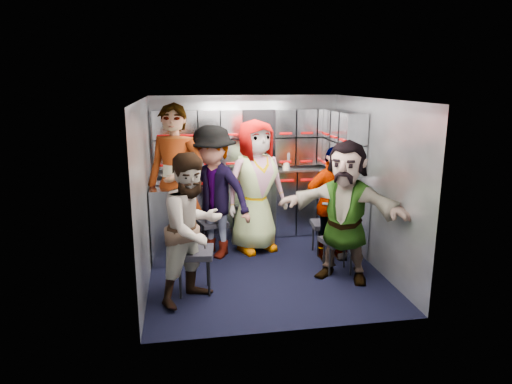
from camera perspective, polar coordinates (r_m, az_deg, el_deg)
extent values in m
plane|color=black|center=(5.85, 0.91, -9.50)|extent=(3.00, 3.00, 0.00)
cube|color=gray|center=(6.97, -1.29, 3.35)|extent=(2.80, 0.04, 2.10)
cube|color=gray|center=(5.45, -13.69, 0.00)|extent=(0.04, 3.00, 2.10)
cube|color=gray|center=(5.93, 14.38, 1.07)|extent=(0.04, 3.00, 2.10)
cube|color=silver|center=(5.38, 0.99, 11.54)|extent=(2.80, 3.00, 0.02)
cube|color=#9BA0AA|center=(6.89, -1.02, -1.51)|extent=(2.68, 0.38, 0.99)
cube|color=#9BA0AA|center=(6.12, -11.09, -3.74)|extent=(0.38, 0.76, 0.99)
cube|color=#AEB0B5|center=(6.77, -1.04, 2.74)|extent=(2.68, 0.42, 0.03)
cube|color=#9BA0AA|center=(6.75, -1.13, 6.80)|extent=(2.68, 0.28, 0.82)
cube|color=#9BA0AA|center=(6.44, 10.89, 6.21)|extent=(0.28, 1.00, 0.82)
cube|color=#9BA0AA|center=(6.54, 10.80, -2.53)|extent=(0.28, 1.20, 1.00)
cube|color=#B00405|center=(6.60, -0.77, 1.26)|extent=(2.60, 0.02, 0.03)
cube|color=black|center=(5.10, -7.82, -7.51)|extent=(0.47, 0.45, 0.07)
cylinder|color=black|center=(5.07, -9.47, -10.71)|extent=(0.03, 0.03, 0.45)
cylinder|color=black|center=(5.08, -5.88, -10.55)|extent=(0.03, 0.03, 0.45)
cylinder|color=black|center=(5.32, -9.48, -9.52)|extent=(0.03, 0.03, 0.45)
cylinder|color=black|center=(5.32, -6.08, -9.38)|extent=(0.03, 0.03, 0.45)
cube|color=black|center=(6.31, -5.44, -3.89)|extent=(0.44, 0.43, 0.06)
cylinder|color=black|center=(6.26, -6.55, -6.09)|extent=(0.02, 0.02, 0.38)
cylinder|color=black|center=(6.28, -4.09, -5.98)|extent=(0.02, 0.02, 0.38)
cylinder|color=black|center=(6.48, -6.66, -5.41)|extent=(0.02, 0.02, 0.38)
cylinder|color=black|center=(6.49, -4.29, -5.30)|extent=(0.02, 0.02, 0.38)
cube|color=black|center=(6.50, -0.30, -2.95)|extent=(0.52, 0.51, 0.06)
cylinder|color=black|center=(6.43, -1.41, -5.30)|extent=(0.03, 0.03, 0.42)
cylinder|color=black|center=(6.47, 1.17, -5.16)|extent=(0.03, 0.03, 0.42)
cylinder|color=black|center=(6.67, -1.72, -4.60)|extent=(0.03, 0.03, 0.42)
cylinder|color=black|center=(6.71, 0.77, -4.47)|extent=(0.03, 0.03, 0.42)
cube|color=black|center=(6.27, 8.71, -4.01)|extent=(0.40, 0.38, 0.06)
cylinder|color=black|center=(6.20, 7.76, -6.30)|extent=(0.02, 0.02, 0.39)
cylinder|color=black|center=(6.28, 10.16, -6.12)|extent=(0.02, 0.02, 0.39)
cylinder|color=black|center=(6.41, 7.14, -5.60)|extent=(0.02, 0.02, 0.39)
cylinder|color=black|center=(6.49, 9.47, -5.43)|extent=(0.02, 0.02, 0.39)
cube|color=black|center=(5.68, 10.21, -6.03)|extent=(0.44, 0.43, 0.06)
cylinder|color=black|center=(5.61, 9.20, -8.56)|extent=(0.02, 0.02, 0.39)
cylinder|color=black|center=(5.70, 11.81, -8.32)|extent=(0.02, 0.02, 0.39)
cylinder|color=black|center=(5.82, 8.47, -7.72)|extent=(0.02, 0.02, 0.39)
cylinder|color=black|center=(5.90, 11.00, -7.50)|extent=(0.02, 0.02, 0.39)
imported|color=black|center=(5.88, -9.99, 0.91)|extent=(0.88, 0.74, 2.05)
imported|color=black|center=(4.82, -7.87, -4.56)|extent=(0.99, 0.97, 1.61)
imported|color=black|center=(6.01, -5.42, -0.07)|extent=(1.30, 1.20, 1.76)
imported|color=black|center=(6.21, -0.04, 0.70)|extent=(1.02, 0.83, 1.81)
imported|color=black|center=(6.02, 9.35, -1.45)|extent=(0.92, 0.47, 1.50)
imported|color=black|center=(5.39, 11.04, -2.40)|extent=(1.55, 1.27, 1.66)
cylinder|color=white|center=(6.64, -5.76, 3.69)|extent=(0.06, 0.06, 0.25)
cylinder|color=white|center=(6.63, -6.68, 3.66)|extent=(0.07, 0.07, 0.25)
cylinder|color=white|center=(6.81, 4.02, 3.93)|extent=(0.07, 0.07, 0.24)
cylinder|color=#C9B18D|center=(6.63, -7.78, 2.91)|extent=(0.08, 0.08, 0.09)
cylinder|color=#C9B18D|center=(6.80, 3.74, 3.34)|extent=(0.09, 0.09, 0.10)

